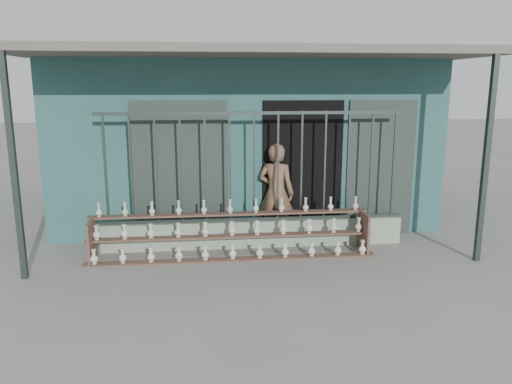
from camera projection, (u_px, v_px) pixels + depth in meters
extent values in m
plane|color=slate|center=(264.00, 275.00, 7.12)|extent=(60.00, 60.00, 0.00)
cube|color=#275350|center=(240.00, 134.00, 10.96)|extent=(7.00, 5.00, 3.20)
cube|color=black|center=(302.00, 170.00, 8.73)|extent=(1.40, 0.12, 2.40)
cube|color=#202A26|center=(181.00, 172.00, 8.47)|extent=(1.60, 0.08, 2.40)
cube|color=#202A26|center=(380.00, 169.00, 8.84)|extent=(1.20, 0.08, 2.40)
cube|color=#59544C|center=(255.00, 52.00, 7.62)|extent=(7.40, 2.00, 0.12)
cube|color=#283330|center=(14.00, 170.00, 6.68)|extent=(0.08, 0.08, 3.10)
cube|color=#283330|center=(486.00, 161.00, 7.39)|extent=(0.08, 0.08, 3.10)
cube|color=gray|center=(254.00, 233.00, 8.34)|extent=(5.00, 0.20, 0.45)
cube|color=#283330|center=(106.00, 170.00, 7.85)|extent=(0.03, 0.03, 1.80)
cube|color=#283330|center=(131.00, 169.00, 7.89)|extent=(0.03, 0.03, 1.80)
cube|color=#283330|center=(156.00, 169.00, 7.93)|extent=(0.03, 0.03, 1.80)
cube|color=#283330|center=(181.00, 168.00, 7.97)|extent=(0.03, 0.03, 1.80)
cube|color=#283330|center=(206.00, 168.00, 8.01)|extent=(0.03, 0.03, 1.80)
cube|color=#283330|center=(230.00, 167.00, 8.05)|extent=(0.03, 0.03, 1.80)
cube|color=#283330|center=(254.00, 167.00, 8.10)|extent=(0.03, 0.03, 1.80)
cube|color=#283330|center=(278.00, 167.00, 8.14)|extent=(0.03, 0.03, 1.80)
cube|color=#283330|center=(301.00, 166.00, 8.18)|extent=(0.03, 0.03, 1.80)
cube|color=#283330|center=(325.00, 166.00, 8.22)|extent=(0.03, 0.03, 1.80)
cube|color=#283330|center=(348.00, 165.00, 8.26)|extent=(0.03, 0.03, 1.80)
cube|color=#283330|center=(371.00, 165.00, 8.30)|extent=(0.03, 0.03, 1.80)
cube|color=#283330|center=(393.00, 165.00, 8.34)|extent=(0.03, 0.03, 1.80)
cube|color=#283330|center=(254.00, 113.00, 7.91)|extent=(5.00, 0.04, 0.05)
cube|color=#283330|center=(254.00, 219.00, 8.28)|extent=(5.00, 0.04, 0.05)
cube|color=brown|center=(233.00, 260.00, 7.71)|extent=(4.50, 0.18, 0.03)
cube|color=brown|center=(231.00, 236.00, 7.89)|extent=(4.50, 0.18, 0.03)
cube|color=brown|center=(230.00, 214.00, 8.06)|extent=(4.50, 0.18, 0.03)
cube|color=brown|center=(92.00, 240.00, 7.66)|extent=(0.04, 0.55, 0.64)
cube|color=brown|center=(363.00, 232.00, 8.11)|extent=(0.04, 0.55, 0.64)
imported|color=brown|center=(276.00, 193.00, 8.51)|extent=(0.73, 0.63, 1.70)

